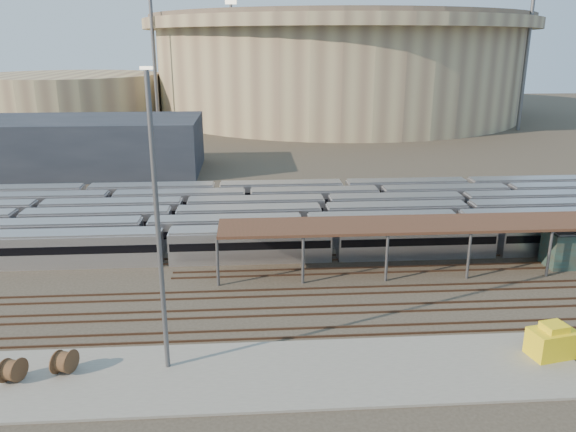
# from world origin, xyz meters

# --- Properties ---
(ground) EXTENTS (420.00, 420.00, 0.00)m
(ground) POSITION_xyz_m (0.00, 0.00, 0.00)
(ground) COLOR #383026
(ground) RESTS_ON ground
(apron) EXTENTS (50.00, 9.00, 0.20)m
(apron) POSITION_xyz_m (-5.00, -15.00, 0.10)
(apron) COLOR gray
(apron) RESTS_ON ground
(subway_trains) EXTENTS (126.33, 23.90, 3.60)m
(subway_trains) POSITION_xyz_m (3.52, 18.50, 1.80)
(subway_trains) COLOR silver
(subway_trains) RESTS_ON ground
(inspection_shed) EXTENTS (60.30, 6.00, 5.30)m
(inspection_shed) POSITION_xyz_m (22.00, 4.00, 4.98)
(inspection_shed) COLOR #58595D
(inspection_shed) RESTS_ON ground
(empty_tracks) EXTENTS (170.00, 9.62, 0.18)m
(empty_tracks) POSITION_xyz_m (0.00, -5.00, 0.09)
(empty_tracks) COLOR #4C3323
(empty_tracks) RESTS_ON ground
(stadium) EXTENTS (124.00, 124.00, 32.50)m
(stadium) POSITION_xyz_m (25.00, 140.00, 16.47)
(stadium) COLOR tan
(stadium) RESTS_ON ground
(secondary_arena) EXTENTS (56.00, 56.00, 14.00)m
(secondary_arena) POSITION_xyz_m (-60.00, 130.00, 7.00)
(secondary_arena) COLOR tan
(secondary_arena) RESTS_ON ground
(service_building) EXTENTS (42.00, 20.00, 10.00)m
(service_building) POSITION_xyz_m (-35.00, 55.00, 5.00)
(service_building) COLOR #1E232D
(service_building) RESTS_ON ground
(floodlight_0) EXTENTS (4.00, 1.00, 38.40)m
(floodlight_0) POSITION_xyz_m (-30.00, 110.00, 20.65)
(floodlight_0) COLOR #58595D
(floodlight_0) RESTS_ON ground
(floodlight_2) EXTENTS (4.00, 1.00, 38.40)m
(floodlight_2) POSITION_xyz_m (70.00, 100.00, 20.65)
(floodlight_2) COLOR #58595D
(floodlight_2) RESTS_ON ground
(floodlight_3) EXTENTS (4.00, 1.00, 38.40)m
(floodlight_3) POSITION_xyz_m (-10.00, 160.00, 20.65)
(floodlight_3) COLOR #58595D
(floodlight_3) RESTS_ON ground
(cable_reel_west) EXTENTS (1.57, 2.03, 1.79)m
(cable_reel_west) POSITION_xyz_m (-18.50, -13.89, 1.10)
(cable_reel_west) COLOR brown
(cable_reel_west) RESTS_ON apron
(cable_reel_east) EXTENTS (1.55, 2.01, 1.77)m
(cable_reel_east) POSITION_xyz_m (-21.89, -14.75, 1.09)
(cable_reel_east) COLOR brown
(cable_reel_east) RESTS_ON apron
(yard_light_pole) EXTENTS (0.81, 0.36, 21.88)m
(yard_light_pole) POSITION_xyz_m (-11.07, -13.57, 11.22)
(yard_light_pole) COLOR #58595D
(yard_light_pole) RESTS_ON apron
(yellow_equipment) EXTENTS (3.82, 2.81, 2.16)m
(yellow_equipment) POSITION_xyz_m (18.50, -14.07, 1.28)
(yellow_equipment) COLOR yellow
(yellow_equipment) RESTS_ON apron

